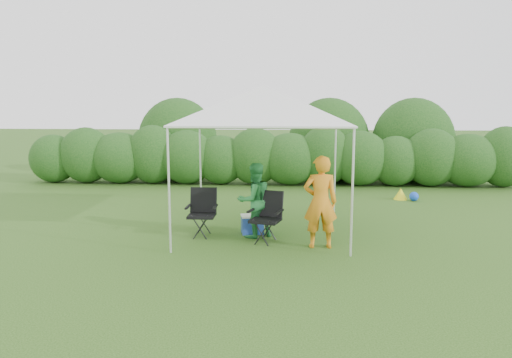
# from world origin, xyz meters

# --- Properties ---
(ground) EXTENTS (70.00, 70.00, 0.00)m
(ground) POSITION_xyz_m (0.00, 0.00, 0.00)
(ground) COLOR #38601E
(hedge) EXTENTS (15.17, 1.53, 1.80)m
(hedge) POSITION_xyz_m (0.09, 6.00, 0.83)
(hedge) COLOR #26531A
(hedge) RESTS_ON ground
(canopy) EXTENTS (3.10, 3.10, 2.83)m
(canopy) POSITION_xyz_m (0.00, 0.50, 2.46)
(canopy) COLOR silver
(canopy) RESTS_ON ground
(chair_right) EXTENTS (0.67, 0.63, 0.91)m
(chair_right) POSITION_xyz_m (0.09, -0.19, 0.52)
(chair_right) COLOR black
(chair_right) RESTS_ON ground
(chair_left) EXTENTS (0.56, 0.51, 0.90)m
(chair_left) POSITION_xyz_m (-1.15, 0.14, 0.51)
(chair_left) COLOR black
(chair_left) RESTS_ON ground
(man) EXTENTS (0.61, 0.42, 1.61)m
(man) POSITION_xyz_m (1.02, -0.52, 0.81)
(man) COLOR orange
(man) RESTS_ON ground
(woman) EXTENTS (0.86, 0.81, 1.40)m
(woman) POSITION_xyz_m (-0.16, 0.08, 0.70)
(woman) COLOR #2A823F
(woman) RESTS_ON ground
(cooler) EXTENTS (0.48, 0.39, 0.36)m
(cooler) POSITION_xyz_m (-0.21, 0.32, 0.18)
(cooler) COLOR #203F94
(cooler) RESTS_ON ground
(bottle) EXTENTS (0.07, 0.07, 0.27)m
(bottle) POSITION_xyz_m (-0.15, 0.28, 0.49)
(bottle) COLOR #592D0C
(bottle) RESTS_ON cooler
(lawn_toy) EXTENTS (0.59, 0.49, 0.29)m
(lawn_toy) POSITION_xyz_m (3.46, 3.85, 0.14)
(lawn_toy) COLOR yellow
(lawn_toy) RESTS_ON ground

